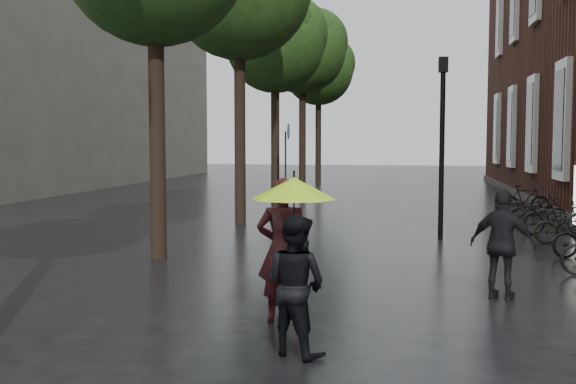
% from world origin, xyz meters
% --- Properties ---
extents(street_trees, '(4.33, 34.03, 8.91)m').
position_xyz_m(street_trees, '(-3.99, 15.91, 6.34)').
color(street_trees, black).
rests_on(street_trees, ground).
extents(person_burgundy, '(0.76, 0.56, 1.91)m').
position_xyz_m(person_burgundy, '(-0.73, 2.71, 0.96)').
color(person_burgundy, black).
rests_on(person_burgundy, ground).
extents(person_black, '(0.96, 0.88, 1.58)m').
position_xyz_m(person_black, '(-0.35, 1.40, 0.79)').
color(person_black, black).
rests_on(person_black, ground).
extents(lime_umbrella, '(1.03, 1.03, 1.52)m').
position_xyz_m(lime_umbrella, '(-0.46, 1.99, 1.83)').
color(lime_umbrella, black).
rests_on(lime_umbrella, ground).
extents(pedestrian_walking, '(1.06, 0.74, 1.67)m').
position_xyz_m(pedestrian_walking, '(2.29, 4.55, 0.83)').
color(pedestrian_walking, black).
rests_on(pedestrian_walking, ground).
extents(parked_bicycles, '(1.96, 12.20, 0.95)m').
position_xyz_m(parked_bicycles, '(4.53, 10.88, 0.43)').
color(parked_bicycles, black).
rests_on(parked_bicycles, ground).
extents(lamp_post, '(0.23, 0.23, 4.38)m').
position_xyz_m(lamp_post, '(1.67, 10.71, 2.66)').
color(lamp_post, black).
rests_on(lamp_post, ground).
extents(cycle_sign, '(0.16, 0.54, 2.99)m').
position_xyz_m(cycle_sign, '(-3.36, 17.65, 1.98)').
color(cycle_sign, '#262628').
rests_on(cycle_sign, ground).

